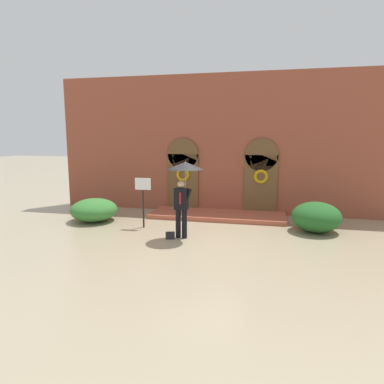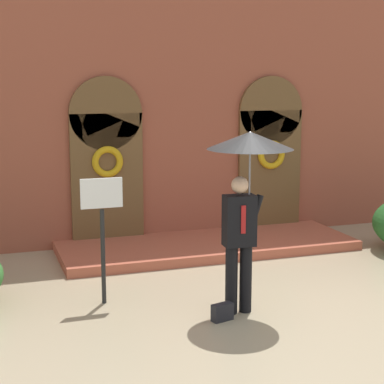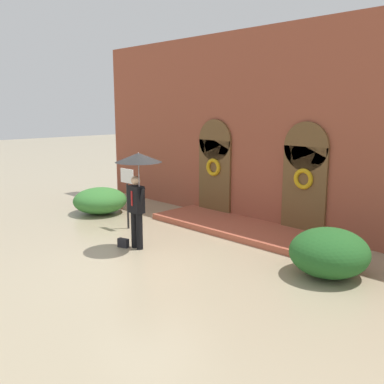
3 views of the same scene
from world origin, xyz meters
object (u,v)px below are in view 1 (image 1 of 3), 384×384
sign_post (143,194)px  shrub_left (94,210)px  person_with_umbrella (184,177)px  handbag (170,235)px  shrub_right (316,217)px

sign_post → shrub_left: size_ratio=0.99×
person_with_umbrella → handbag: size_ratio=8.44×
person_with_umbrella → sign_post: size_ratio=1.37×
person_with_umbrella → shrub_left: size_ratio=1.36×
handbag → shrub_left: shrub_left is taller
person_with_umbrella → shrub_right: 4.63m
handbag → shrub_right: 4.87m
handbag → shrub_right: bearing=7.7°
sign_post → shrub_right: sign_post is taller
handbag → sign_post: (-1.29, 1.12, 1.05)m
handbag → shrub_left: (-3.42, 1.57, 0.31)m
handbag → shrub_left: size_ratio=0.16×
sign_post → shrub_left: sign_post is taller
person_with_umbrella → handbag: person_with_umbrella is taller
person_with_umbrella → shrub_right: (4.06, 1.71, -1.42)m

